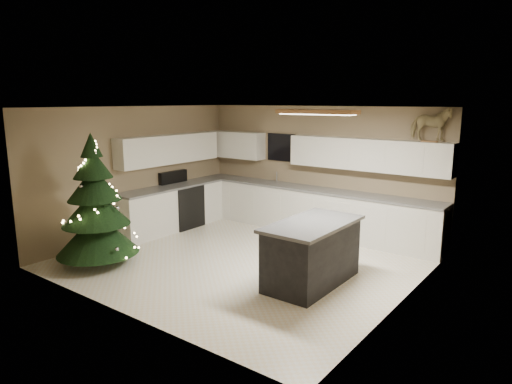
# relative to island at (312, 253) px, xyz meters

# --- Properties ---
(ground_plane) EXTENTS (5.50, 5.50, 0.00)m
(ground_plane) POSITION_rel_island_xyz_m (-1.43, 0.15, -0.48)
(ground_plane) COLOR silver
(room_shell) EXTENTS (5.52, 5.02, 2.61)m
(room_shell) POSITION_rel_island_xyz_m (-1.41, 0.16, 1.27)
(room_shell) COLOR gray
(room_shell) RESTS_ON ground_plane
(cabinetry) EXTENTS (5.50, 3.20, 2.00)m
(cabinetry) POSITION_rel_island_xyz_m (-2.34, 1.80, 0.28)
(cabinetry) COLOR silver
(cabinetry) RESTS_ON ground_plane
(island) EXTENTS (0.90, 1.70, 0.95)m
(island) POSITION_rel_island_xyz_m (0.00, 0.00, 0.00)
(island) COLOR black
(island) RESTS_ON ground_plane
(bar_stool) EXTENTS (0.30, 0.30, 0.57)m
(bar_stool) POSITION_rel_island_xyz_m (-0.54, 0.43, -0.05)
(bar_stool) COLOR #92633B
(bar_stool) RESTS_ON ground_plane
(christmas_tree) EXTENTS (1.38, 1.34, 2.21)m
(christmas_tree) POSITION_rel_island_xyz_m (-3.28, -1.45, 0.43)
(christmas_tree) COLOR #3F2816
(christmas_tree) RESTS_ON ground_plane
(toddler) EXTENTS (0.33, 0.29, 0.77)m
(toddler) POSITION_rel_island_xyz_m (-0.62, 1.39, -0.10)
(toddler) COLOR black
(toddler) RESTS_ON ground_plane
(rocking_horse) EXTENTS (0.73, 0.43, 0.60)m
(rocking_horse) POSITION_rel_island_xyz_m (0.87, 2.48, 1.83)
(rocking_horse) COLOR #92633B
(rocking_horse) RESTS_ON cabinetry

